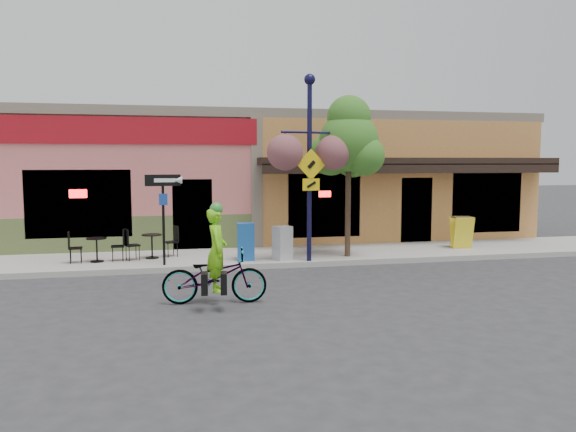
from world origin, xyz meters
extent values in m
plane|color=#2D2D30|center=(0.00, 0.00, 0.00)|extent=(90.00, 90.00, 0.00)
cube|color=#9E9B93|center=(0.00, 2.00, 0.07)|extent=(24.00, 3.00, 0.15)
cube|color=#A8A59E|center=(0.00, 0.55, 0.07)|extent=(24.00, 0.12, 0.15)
imported|color=#98270D|center=(-2.87, -2.82, 0.55)|extent=(2.14, 0.92, 1.09)
imported|color=#79E017|center=(-2.82, -2.82, 0.84)|extent=(0.46, 0.65, 1.67)
camera|label=1|loc=(-3.79, -13.94, 2.84)|focal=35.00mm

